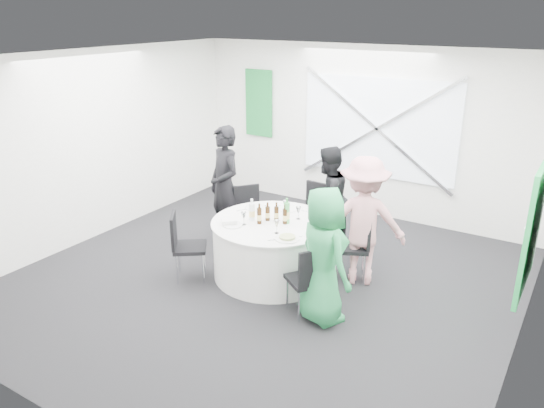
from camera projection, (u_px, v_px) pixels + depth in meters
The scene contains 43 objects.
floor at pixel (264, 281), 6.87m from camera, with size 6.00×6.00×0.00m, color black.
ceiling at pixel (263, 58), 5.90m from camera, with size 6.00×6.00×0.00m, color silver.
wall_back at pixel (361, 132), 8.77m from camera, with size 6.00×6.00×0.00m, color white.
wall_front at pixel (48, 279), 4.00m from camera, with size 6.00×6.00×0.00m, color white.
wall_left at pixel (94, 146), 7.88m from camera, with size 6.00×6.00×0.00m, color white.
wall_right at pixel (535, 229), 4.90m from camera, with size 6.00×6.00×0.00m, color white.
window_panel at pixel (378, 128), 8.56m from camera, with size 2.60×0.03×1.60m, color white.
window_brace_a at pixel (377, 129), 8.53m from camera, with size 0.05×0.05×3.16m, color silver.
window_brace_b at pixel (377, 129), 8.53m from camera, with size 0.05×0.05×3.16m, color silver.
green_banner at pixel (259, 103), 9.62m from camera, with size 0.55×0.04×1.20m, color #16702B.
green_sign at pixel (533, 227), 5.47m from camera, with size 0.05×1.20×1.40m, color green.
banquet_table at pixel (272, 249), 6.90m from camera, with size 1.56×1.56×0.76m.
chair_back at pixel (314, 211), 7.65m from camera, with size 0.47×0.48×0.97m.
chair_back_left at pixel (249, 212), 7.75m from camera, with size 0.57×0.57×0.90m.
chair_back_right at pixel (358, 240), 6.72m from camera, with size 0.58×0.58×0.95m.
chair_front_right at pixel (310, 276), 5.91m from camera, with size 0.56×0.56×0.88m.
chair_front_left at pixel (183, 241), 6.76m from camera, with size 0.57×0.57×0.90m.
person_man_back_left at pixel (225, 186), 7.75m from camera, with size 0.64×0.42×1.77m, color black.
person_man_back at pixel (327, 199), 7.55m from camera, with size 0.75×0.41×1.53m, color black.
person_woman_pink at pixel (363, 221), 6.60m from camera, with size 1.07×0.50×1.66m, color #D2878F.
person_woman_green at pixel (323, 256), 5.78m from camera, with size 0.77×0.50×1.57m, color #25884A.
plate_back at pixel (288, 209), 7.18m from camera, with size 0.29×0.29×0.01m.
plate_back_left at pixel (255, 208), 7.23m from camera, with size 0.28×0.28×0.01m.
plate_back_right at pixel (319, 222), 6.70m from camera, with size 0.26×0.26×0.04m.
plate_front_right at pixel (287, 238), 6.25m from camera, with size 0.29×0.29×0.04m.
plate_front_left at pixel (233, 225), 6.64m from camera, with size 0.25×0.25×0.01m.
napkin at pixel (229, 222), 6.66m from camera, with size 0.18×0.12×0.05m, color silver.
beer_bottle_a at pixel (268, 214), 6.78m from camera, with size 0.06×0.06×0.24m.
beer_bottle_b at pixel (276, 214), 6.78m from camera, with size 0.06×0.06×0.24m.
beer_bottle_c at pixel (285, 216), 6.67m from camera, with size 0.06×0.06×0.26m.
beer_bottle_d at pixel (259, 216), 6.67m from camera, with size 0.06×0.06×0.27m.
green_water_bottle at pixel (287, 213), 6.68m from camera, with size 0.08×0.08×0.33m.
clear_water_bottle at pixel (252, 212), 6.77m from camera, with size 0.08×0.08×0.29m.
wine_glass_a at pixel (244, 215), 6.63m from camera, with size 0.07×0.07×0.17m.
wine_glass_b at pixel (277, 224), 6.38m from camera, with size 0.07×0.07×0.17m.
wine_glass_c at pixel (285, 204), 7.02m from camera, with size 0.07×0.07×0.17m.
wine_glass_d at pixel (298, 210), 6.81m from camera, with size 0.07×0.07×0.17m.
fork_a at pixel (274, 240), 6.23m from camera, with size 0.01×0.15×0.01m, color silver.
knife_a at pixel (298, 237), 6.31m from camera, with size 0.01×0.15×0.01m, color silver.
fork_b at pixel (263, 206), 7.29m from camera, with size 0.01×0.15×0.01m, color silver.
knife_b at pixel (241, 210), 7.14m from camera, with size 0.01×0.15×0.01m, color silver.
fork_c at pixel (306, 212), 7.09m from camera, with size 0.01×0.15×0.01m, color silver.
knife_c at pixel (283, 206), 7.29m from camera, with size 0.01×0.15×0.01m, color silver.
Camera 1 is at (3.32, -5.12, 3.32)m, focal length 35.00 mm.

